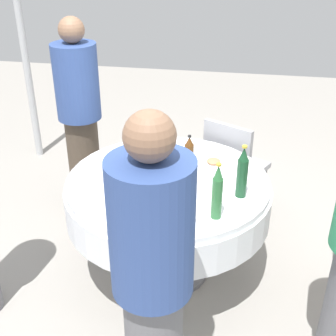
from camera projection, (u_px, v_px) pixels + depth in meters
name	position (u px, v px, depth m)	size (l,w,h in m)	color
ground_plane	(168.00, 269.00, 3.16)	(10.00, 10.00, 0.00)	gray
dining_table	(168.00, 199.00, 2.88)	(1.31, 1.31, 0.74)	white
bottle_clear_left	(115.00, 177.00, 2.59)	(0.07, 0.07, 0.25)	silver
bottle_dark_green_south	(242.00, 173.00, 2.55)	(0.06, 0.06, 0.33)	#194728
bottle_green_far	(217.00, 193.00, 2.36)	(0.06, 0.06, 0.33)	#2D6B38
bottle_brown_mid	(189.00, 159.00, 2.75)	(0.06, 0.06, 0.29)	#593314
wine_glass_mid	(116.00, 203.00, 2.36)	(0.07, 0.07, 0.15)	white
wine_glass_east	(158.00, 154.00, 2.88)	(0.06, 0.06, 0.15)	white
plate_near	(214.00, 163.00, 2.97)	(0.22, 0.22, 0.04)	white
plate_outer	(174.00, 215.00, 2.43)	(0.26, 0.26, 0.04)	white
plate_west	(123.00, 166.00, 2.93)	(0.24, 0.24, 0.04)	white
fork_south	(158.00, 190.00, 2.68)	(0.18, 0.02, 0.01)	silver
person_far	(153.00, 282.00, 1.85)	(0.34, 0.34, 1.59)	slate
person_mid	(80.00, 116.00, 3.51)	(0.34, 0.34, 1.59)	#4C3F33
chair_rear	(232.00, 163.00, 3.47)	(0.54, 0.54, 0.87)	#99999E
tent_pole_main	(22.00, 36.00, 4.18)	(0.07, 0.07, 2.48)	#B2B5B7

